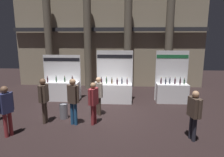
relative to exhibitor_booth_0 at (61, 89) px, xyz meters
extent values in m
plane|color=black|center=(2.23, -1.97, -0.59)|extent=(24.72, 24.72, 0.00)
cube|color=gray|center=(2.23, 3.34, 2.81)|extent=(12.36, 0.25, 6.80)
cube|color=#2D2D33|center=(2.23, 3.03, 3.15)|extent=(12.36, 0.20, 0.24)
cylinder|color=#665B4C|center=(-1.52, 2.60, 2.52)|extent=(0.48, 0.48, 6.23)
cylinder|color=#665B4C|center=(0.98, 2.60, 2.52)|extent=(0.48, 0.48, 6.23)
cylinder|color=#665B4C|center=(3.47, 2.60, 2.52)|extent=(0.48, 0.48, 6.23)
cylinder|color=#665B4C|center=(5.97, 2.60, 2.52)|extent=(0.48, 0.48, 6.23)
cube|color=white|center=(0.00, -0.05, -0.10)|extent=(1.88, 0.60, 0.98)
cube|color=white|center=(0.00, 0.29, 0.58)|extent=(1.97, 0.04, 2.34)
cube|color=black|center=(0.00, 0.27, 1.51)|extent=(1.91, 0.01, 0.18)
cylinder|color=black|center=(-0.65, -0.15, 0.51)|extent=(0.07, 0.07, 0.24)
cylinder|color=black|center=(-0.65, -0.15, 0.66)|extent=(0.03, 0.03, 0.07)
cylinder|color=red|center=(-0.65, -0.15, 0.71)|extent=(0.03, 0.03, 0.02)
cylinder|color=#19381E|center=(-0.21, -0.07, 0.51)|extent=(0.06, 0.06, 0.24)
cylinder|color=#19381E|center=(-0.21, -0.07, 0.66)|extent=(0.03, 0.03, 0.07)
cylinder|color=black|center=(-0.21, -0.07, 0.71)|extent=(0.03, 0.03, 0.02)
cylinder|color=#19381E|center=(0.20, 0.02, 0.50)|extent=(0.07, 0.07, 0.23)
cylinder|color=#19381E|center=(0.20, 0.02, 0.64)|extent=(0.03, 0.03, 0.07)
cylinder|color=red|center=(0.20, 0.02, 0.69)|extent=(0.03, 0.03, 0.02)
cylinder|color=black|center=(0.65, -0.15, 0.52)|extent=(0.06, 0.06, 0.27)
cylinder|color=black|center=(0.65, -0.15, 0.69)|extent=(0.03, 0.03, 0.07)
cylinder|color=red|center=(0.65, -0.15, 0.73)|extent=(0.03, 0.03, 0.02)
cube|color=white|center=(2.80, -0.24, -0.11)|extent=(1.73, 0.60, 0.96)
cube|color=white|center=(2.80, 0.10, 0.71)|extent=(1.82, 0.04, 2.60)
cube|color=black|center=(2.80, 0.07, 1.71)|extent=(1.77, 0.01, 0.18)
cylinder|color=black|center=(2.16, -0.34, 0.50)|extent=(0.07, 0.07, 0.27)
cylinder|color=black|center=(2.16, -0.34, 0.68)|extent=(0.03, 0.03, 0.08)
cylinder|color=black|center=(2.16, -0.34, 0.73)|extent=(0.03, 0.03, 0.02)
cylinder|color=#19381E|center=(2.40, -0.18, 0.50)|extent=(0.06, 0.06, 0.27)
cylinder|color=#19381E|center=(2.40, -0.18, 0.68)|extent=(0.03, 0.03, 0.09)
cylinder|color=gold|center=(2.40, -0.18, 0.73)|extent=(0.03, 0.03, 0.02)
cylinder|color=#472D14|center=(2.67, -0.19, 0.48)|extent=(0.07, 0.07, 0.22)
cylinder|color=#472D14|center=(2.67, -0.19, 0.63)|extent=(0.03, 0.03, 0.09)
cylinder|color=black|center=(2.67, -0.19, 0.69)|extent=(0.03, 0.03, 0.02)
cylinder|color=black|center=(2.94, -0.34, 0.48)|extent=(0.07, 0.07, 0.23)
cylinder|color=black|center=(2.94, -0.34, 0.64)|extent=(0.03, 0.03, 0.08)
cylinder|color=gold|center=(2.94, -0.34, 0.69)|extent=(0.03, 0.03, 0.02)
cylinder|color=black|center=(3.17, -0.18, 0.49)|extent=(0.07, 0.07, 0.24)
cylinder|color=black|center=(3.17, -0.18, 0.64)|extent=(0.03, 0.03, 0.07)
cylinder|color=black|center=(3.17, -0.18, 0.69)|extent=(0.03, 0.03, 0.02)
cylinder|color=black|center=(3.43, -0.27, 0.49)|extent=(0.06, 0.06, 0.24)
cylinder|color=black|center=(3.43, -0.27, 0.65)|extent=(0.03, 0.03, 0.08)
cylinder|color=gold|center=(3.43, -0.27, 0.70)|extent=(0.03, 0.03, 0.02)
cube|color=white|center=(5.69, -0.04, -0.12)|extent=(1.54, 0.60, 0.95)
cube|color=white|center=(5.69, 0.30, 0.70)|extent=(1.62, 0.04, 2.59)
cube|color=#1E6638|center=(5.69, 0.27, 1.70)|extent=(1.57, 0.01, 0.18)
cylinder|color=black|center=(5.13, -0.02, 0.48)|extent=(0.07, 0.07, 0.24)
cylinder|color=black|center=(5.13, -0.02, 0.64)|extent=(0.03, 0.03, 0.06)
cylinder|color=gold|center=(5.13, -0.02, 0.68)|extent=(0.03, 0.03, 0.02)
cylinder|color=black|center=(5.34, -0.09, 0.49)|extent=(0.06, 0.06, 0.26)
cylinder|color=black|center=(5.34, -0.09, 0.66)|extent=(0.03, 0.03, 0.08)
cylinder|color=gold|center=(5.34, -0.09, 0.71)|extent=(0.03, 0.03, 0.02)
cylinder|color=black|center=(5.57, 0.03, 0.49)|extent=(0.07, 0.07, 0.25)
cylinder|color=black|center=(5.57, 0.03, 0.65)|extent=(0.03, 0.03, 0.08)
cylinder|color=red|center=(5.57, 0.03, 0.70)|extent=(0.03, 0.03, 0.02)
cylinder|color=black|center=(5.81, -0.02, 0.49)|extent=(0.07, 0.07, 0.26)
cylinder|color=black|center=(5.81, -0.02, 0.65)|extent=(0.03, 0.03, 0.07)
cylinder|color=gold|center=(5.81, -0.02, 0.70)|extent=(0.03, 0.03, 0.02)
cylinder|color=black|center=(6.04, -0.12, 0.49)|extent=(0.07, 0.07, 0.27)
cylinder|color=black|center=(6.04, -0.12, 0.67)|extent=(0.03, 0.03, 0.08)
cylinder|color=black|center=(6.04, -0.12, 0.72)|extent=(0.03, 0.03, 0.02)
cylinder|color=#19381E|center=(6.27, -0.01, 0.47)|extent=(0.06, 0.06, 0.23)
cylinder|color=#19381E|center=(6.27, -0.01, 0.63)|extent=(0.03, 0.03, 0.08)
cylinder|color=red|center=(6.27, -0.01, 0.68)|extent=(0.03, 0.03, 0.02)
cylinder|color=slate|center=(0.86, -2.39, -0.30)|extent=(0.33, 0.33, 0.59)
torus|color=black|center=(0.86, -2.39, 0.01)|extent=(0.32, 0.32, 0.02)
cylinder|color=#47382D|center=(0.28, -2.94, -0.17)|extent=(0.12, 0.12, 0.84)
cylinder|color=#47382D|center=(0.29, -2.79, -0.17)|extent=(0.12, 0.12, 0.84)
cube|color=#47382D|center=(0.28, -2.86, 0.58)|extent=(0.28, 0.36, 0.66)
sphere|color=brown|center=(0.28, -2.86, 1.03)|extent=(0.23, 0.23, 0.23)
cylinder|color=#47382D|center=(0.27, -3.08, 0.60)|extent=(0.08, 0.08, 0.63)
cylinder|color=#47382D|center=(0.30, -2.65, 0.60)|extent=(0.08, 0.08, 0.63)
cylinder|color=#23232D|center=(5.50, -3.90, -0.20)|extent=(0.12, 0.12, 0.78)
cylinder|color=#23232D|center=(5.46, -3.72, -0.20)|extent=(0.12, 0.12, 0.78)
cube|color=#47382D|center=(5.48, -3.81, 0.50)|extent=(0.34, 0.48, 0.62)
sphere|color=tan|center=(5.48, -3.81, 0.92)|extent=(0.21, 0.21, 0.21)
cylinder|color=#47382D|center=(5.53, -4.07, 0.52)|extent=(0.08, 0.08, 0.59)
cylinder|color=#47382D|center=(5.42, -3.55, 0.52)|extent=(0.08, 0.08, 0.59)
cylinder|color=maroon|center=(2.13, -2.93, -0.20)|extent=(0.12, 0.12, 0.78)
cylinder|color=maroon|center=(2.19, -2.80, -0.20)|extent=(0.12, 0.12, 0.78)
cube|color=maroon|center=(2.16, -2.87, 0.50)|extent=(0.36, 0.41, 0.62)
sphere|color=#8C6647|center=(2.16, -2.87, 0.92)|extent=(0.21, 0.21, 0.21)
cylinder|color=maroon|center=(2.06, -3.06, 0.51)|extent=(0.08, 0.08, 0.59)
cylinder|color=maroon|center=(2.26, -2.68, 0.51)|extent=(0.08, 0.08, 0.59)
cylinder|color=maroon|center=(-0.47, -3.90, -0.18)|extent=(0.12, 0.12, 0.83)
cylinder|color=maroon|center=(-0.55, -4.03, -0.18)|extent=(0.12, 0.12, 0.83)
cube|color=navy|center=(-0.51, -3.97, 0.56)|extent=(0.39, 0.43, 0.65)
sphere|color=brown|center=(-0.51, -3.97, 1.01)|extent=(0.23, 0.23, 0.23)
cylinder|color=navy|center=(-0.39, -3.78, 0.58)|extent=(0.08, 0.08, 0.62)
cylinder|color=#47382D|center=(2.18, -1.86, -0.20)|extent=(0.12, 0.12, 0.79)
cylinder|color=#47382D|center=(2.27, -1.98, -0.20)|extent=(0.12, 0.12, 0.79)
cube|color=#ADA393|center=(2.22, -1.92, 0.50)|extent=(0.38, 0.40, 0.62)
sphere|color=tan|center=(2.22, -1.92, 0.93)|extent=(0.22, 0.22, 0.22)
cylinder|color=#ADA393|center=(2.10, -1.75, 0.52)|extent=(0.08, 0.08, 0.59)
cylinder|color=#ADA393|center=(2.35, -2.10, 0.52)|extent=(0.08, 0.08, 0.59)
cylinder|color=navy|center=(1.35, -2.92, -0.17)|extent=(0.12, 0.12, 0.85)
cylinder|color=navy|center=(1.50, -2.96, -0.17)|extent=(0.12, 0.12, 0.85)
cube|color=#47382D|center=(1.42, -2.94, 0.60)|extent=(0.38, 0.31, 0.67)
sphere|color=#8C6647|center=(1.42, -2.94, 1.05)|extent=(0.23, 0.23, 0.23)
cylinder|color=#47382D|center=(1.23, -2.88, 0.61)|extent=(0.08, 0.08, 0.64)
cylinder|color=#47382D|center=(1.62, -3.00, 0.61)|extent=(0.08, 0.08, 0.64)
camera|label=1|loc=(3.29, -9.73, 2.60)|focal=31.42mm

